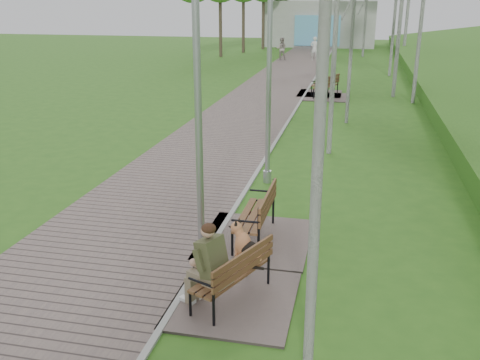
% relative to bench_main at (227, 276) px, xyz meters
% --- Properties ---
extents(walkway, '(3.50, 67.00, 0.04)m').
position_rel_bench_main_xyz_m(walkway, '(-2.47, 15.51, -0.41)').
color(walkway, '#695955').
rests_on(walkway, ground).
extents(kerb, '(0.10, 67.00, 0.05)m').
position_rel_bench_main_xyz_m(kerb, '(-0.72, 15.51, -0.41)').
color(kerb, '#999993').
rests_on(kerb, ground).
extents(building_north, '(10.00, 5.20, 4.00)m').
position_rel_bench_main_xyz_m(building_north, '(-2.22, 44.99, 1.56)').
color(building_north, '#9E9E99').
rests_on(building_north, ground).
extents(bench_main, '(1.78, 1.97, 1.55)m').
position_rel_bench_main_xyz_m(bench_main, '(0.00, 0.00, 0.00)').
color(bench_main, '#695955').
rests_on(bench_main, ground).
extents(bench_second, '(1.97, 2.19, 1.21)m').
position_rel_bench_main_xyz_m(bench_second, '(-0.03, 2.19, -0.21)').
color(bench_second, '#695955').
rests_on(bench_second, ground).
extents(bench_third, '(2.03, 2.26, 1.25)m').
position_rel_bench_main_xyz_m(bench_third, '(0.26, 17.59, -0.20)').
color(bench_third, '#695955').
rests_on(bench_third, ground).
extents(bench_far, '(1.98, 2.20, 1.21)m').
position_rel_bench_main_xyz_m(bench_far, '(-0.10, 18.40, -0.21)').
color(bench_far, '#695955').
rests_on(bench_far, ground).
extents(lamp_post_near, '(0.19, 0.19, 4.80)m').
position_rel_bench_main_xyz_m(lamp_post_near, '(-0.66, 0.91, 1.81)').
color(lamp_post_near, '#94979C').
rests_on(lamp_post_near, ground).
extents(lamp_post_second, '(0.20, 0.20, 5.05)m').
position_rel_bench_main_xyz_m(lamp_post_second, '(-0.34, 5.49, 1.93)').
color(lamp_post_second, '#94979C').
rests_on(lamp_post_second, ground).
extents(lamp_post_third, '(0.20, 0.20, 5.23)m').
position_rel_bench_main_xyz_m(lamp_post_third, '(-0.46, 29.78, 2.01)').
color(lamp_post_third, '#94979C').
rests_on(lamp_post_third, ground).
extents(lamp_post_far, '(0.21, 0.21, 5.39)m').
position_rel_bench_main_xyz_m(lamp_post_far, '(-0.36, 45.25, 2.08)').
color(lamp_post_far, '#94979C').
rests_on(lamp_post_far, ground).
extents(pedestrian_near, '(0.65, 0.46, 1.67)m').
position_rel_bench_main_xyz_m(pedestrian_near, '(-1.55, 32.39, 0.40)').
color(pedestrian_near, silver).
rests_on(pedestrian_near, ground).
extents(pedestrian_far, '(0.80, 0.64, 1.57)m').
position_rel_bench_main_xyz_m(pedestrian_far, '(-3.92, 32.37, 0.35)').
color(pedestrian_far, gray).
rests_on(pedestrian_far, ground).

